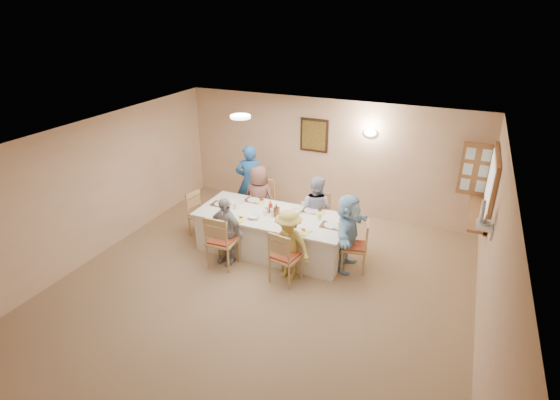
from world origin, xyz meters
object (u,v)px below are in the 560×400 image
at_px(serving_hatch, 491,186).
at_px(chair_front_right, 286,256).
at_px(diner_front_left, 226,231).
at_px(caregiver, 250,182).
at_px(desk_fan, 484,215).
at_px(chair_back_left, 262,205).
at_px(diner_front_right, 288,245).
at_px(diner_back_left, 259,199).
at_px(chair_left_end, 202,215).
at_px(dining_table, 273,233).
at_px(chair_right_end, 354,246).
at_px(chair_front_left, 222,240).
at_px(chair_back_right, 317,217).
at_px(diner_right_end, 348,232).
at_px(diner_back_right, 316,209).
at_px(condiment_ketchup, 271,207).

xyz_separation_m(serving_hatch, chair_front_right, (-2.94, -1.86, -1.01)).
distance_m(diner_front_left, caregiver, 1.89).
xyz_separation_m(desk_fan, chair_back_left, (-4.03, 1.09, -1.05)).
height_order(diner_front_right, caregiver, caregiver).
bearing_deg(caregiver, serving_hatch, 154.94).
bearing_deg(chair_front_right, diner_back_left, -40.98).
bearing_deg(chair_back_left, chair_front_right, -61.37).
xyz_separation_m(chair_front_right, chair_left_end, (-2.15, 0.80, -0.03)).
xyz_separation_m(dining_table, chair_back_left, (-0.60, 0.80, 0.12)).
height_order(chair_back_left, chair_right_end, chair_back_left).
relative_size(dining_table, chair_front_left, 2.73).
xyz_separation_m(chair_back_right, chair_front_left, (-1.20, -1.60, 0.04)).
distance_m(serving_hatch, diner_front_left, 4.57).
relative_size(diner_right_end, caregiver, 0.86).
xyz_separation_m(chair_back_left, diner_back_right, (1.20, -0.12, 0.18)).
xyz_separation_m(chair_front_left, diner_front_left, (0.00, 0.12, 0.12)).
relative_size(desk_fan, condiment_ketchup, 1.27).
relative_size(chair_left_end, diner_back_left, 0.66).
height_order(chair_front_left, diner_back_left, diner_back_left).
xyz_separation_m(serving_hatch, condiment_ketchup, (-3.60, -1.00, -0.62)).
bearing_deg(chair_left_end, serving_hatch, -68.89).
distance_m(dining_table, diner_right_end, 1.46).
xyz_separation_m(chair_back_right, caregiver, (-1.65, 0.35, 0.34)).
bearing_deg(chair_left_end, chair_back_right, -60.24).
xyz_separation_m(diner_back_left, diner_front_left, (0.00, -1.36, -0.06)).
bearing_deg(chair_back_right, diner_front_right, -90.54).
bearing_deg(chair_back_left, dining_table, -61.37).
distance_m(chair_back_left, chair_left_end, 1.24).
relative_size(chair_right_end, diner_front_left, 0.74).
height_order(serving_hatch, desk_fan, serving_hatch).
bearing_deg(chair_left_end, caregiver, -14.15).
distance_m(chair_back_left, condiment_ketchup, 0.99).
bearing_deg(condiment_ketchup, desk_fan, -5.71).
bearing_deg(diner_back_left, dining_table, 132.50).
height_order(serving_hatch, diner_front_right, serving_hatch).
xyz_separation_m(diner_front_left, condiment_ketchup, (0.54, 0.74, 0.25)).
bearing_deg(diner_front_right, condiment_ketchup, 141.17).
bearing_deg(dining_table, serving_hatch, 16.67).
xyz_separation_m(chair_back_right, chair_right_end, (0.95, -0.80, 0.00)).
distance_m(chair_front_left, condiment_ketchup, 1.08).
relative_size(desk_fan, chair_back_right, 0.32).
xyz_separation_m(chair_left_end, diner_back_left, (0.95, 0.68, 0.24)).
bearing_deg(serving_hatch, diner_right_end, -153.42).
height_order(chair_back_right, chair_left_end, chair_back_right).
height_order(diner_back_left, diner_front_left, diner_back_left).
xyz_separation_m(chair_back_right, diner_right_end, (0.82, -0.80, 0.23)).
relative_size(chair_back_left, diner_back_left, 0.73).
bearing_deg(chair_right_end, diner_back_left, -118.72).
relative_size(chair_back_right, diner_front_right, 0.74).
bearing_deg(condiment_ketchup, diner_front_right, -48.03).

